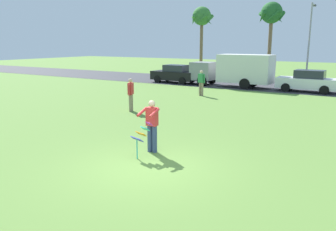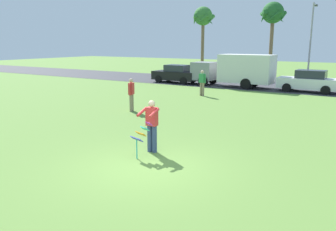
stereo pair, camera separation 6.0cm
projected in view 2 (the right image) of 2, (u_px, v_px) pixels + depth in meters
ground_plane at (145, 168)px, 9.88m from camera, size 120.00×120.00×0.00m
road_strip at (297, 87)px, 27.55m from camera, size 120.00×8.00×0.01m
person_kite_flyer at (152, 124)px, 11.10m from camera, size 0.58×0.68×1.73m
kite_held at (141, 135)px, 10.60m from camera, size 0.53×0.71×1.11m
parked_car_black at (176, 74)px, 30.50m from camera, size 4.26×1.94×1.60m
parked_truck_grey_van at (237, 70)px, 27.47m from camera, size 6.75×2.25×2.62m
parked_car_white at (309, 81)px, 24.77m from camera, size 4.20×1.84×1.60m
palm_tree_left_near at (203, 19)px, 38.75m from camera, size 2.58×2.71×7.53m
palm_tree_right_near at (273, 16)px, 33.70m from camera, size 2.58×2.71×7.48m
streetlight_pole at (311, 37)px, 30.73m from camera, size 0.24×1.65×7.00m
person_walker_near at (131, 94)px, 17.80m from camera, size 0.32×0.55×1.73m
person_walker_far at (202, 82)px, 23.00m from camera, size 0.56×0.28×1.73m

